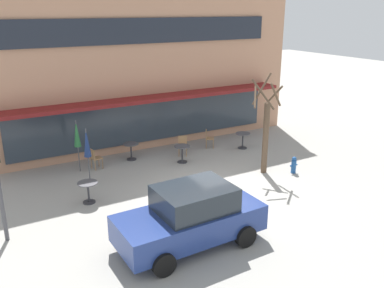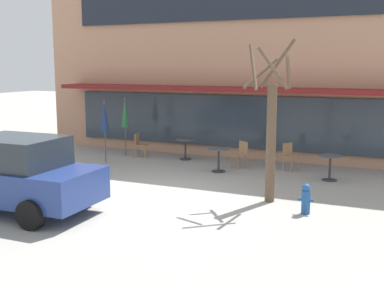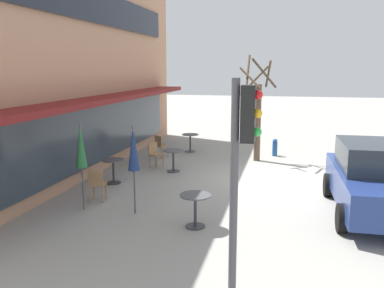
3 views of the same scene
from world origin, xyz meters
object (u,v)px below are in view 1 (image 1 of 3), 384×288
(patio_umbrella_green_folded, at_px, (77,134))
(fire_hydrant, at_px, (294,165))
(cafe_chair_2, at_px, (183,144))
(cafe_chair_0, at_px, (208,137))
(cafe_table_near_wall, at_px, (88,189))
(cafe_table_streetside, at_px, (131,149))
(patio_umbrella_cream_folded, at_px, (87,143))
(parked_sedan, at_px, (191,217))
(cafe_table_by_tree, at_px, (243,138))
(street_tree, at_px, (266,130))
(cafe_table_mid_patio, at_px, (182,151))
(cafe_chair_1, at_px, (95,157))

(patio_umbrella_green_folded, relative_size, fire_hydrant, 3.12)
(fire_hydrant, bearing_deg, cafe_chair_2, 125.22)
(cafe_chair_0, bearing_deg, patio_umbrella_green_folded, 179.45)
(cafe_table_near_wall, bearing_deg, cafe_table_streetside, 48.57)
(cafe_chair_2, bearing_deg, patio_umbrella_green_folded, 175.81)
(patio_umbrella_cream_folded, bearing_deg, cafe_chair_0, 11.89)
(parked_sedan, bearing_deg, cafe_chair_0, 54.90)
(cafe_table_near_wall, bearing_deg, cafe_table_by_tree, 14.17)
(street_tree, bearing_deg, cafe_table_mid_patio, 131.64)
(cafe_table_near_wall, xyz_separation_m, street_tree, (7.06, -0.83, 1.30))
(patio_umbrella_green_folded, height_order, street_tree, street_tree)
(cafe_table_streetside, bearing_deg, patio_umbrella_green_folded, -174.22)
(cafe_chair_2, height_order, parked_sedan, parked_sedan)
(cafe_chair_1, xyz_separation_m, fire_hydrant, (6.97, -4.44, -0.17))
(cafe_table_by_tree, relative_size, street_tree, 0.19)
(parked_sedan, bearing_deg, cafe_table_by_tree, 43.99)
(cafe_table_streetside, height_order, cafe_table_by_tree, same)
(cafe_chair_2, bearing_deg, cafe_table_by_tree, -11.65)
(cafe_table_by_tree, bearing_deg, cafe_chair_0, 147.50)
(patio_umbrella_cream_folded, xyz_separation_m, street_tree, (6.55, -2.47, 0.19))
(cafe_chair_0, bearing_deg, cafe_chair_1, -179.95)
(cafe_chair_0, xyz_separation_m, parked_sedan, (-4.92, -6.99, 0.35))
(cafe_table_mid_patio, relative_size, cafe_chair_1, 0.85)
(patio_umbrella_cream_folded, bearing_deg, cafe_table_near_wall, -107.39)
(cafe_table_by_tree, distance_m, cafe_chair_1, 7.05)
(patio_umbrella_cream_folded, height_order, street_tree, street_tree)
(fire_hydrant, bearing_deg, cafe_chair_1, 147.51)
(cafe_table_near_wall, xyz_separation_m, parked_sedan, (1.81, -4.05, 0.36))
(patio_umbrella_green_folded, bearing_deg, patio_umbrella_cream_folded, -88.99)
(cafe_chair_0, relative_size, cafe_chair_1, 1.00)
(cafe_table_mid_patio, distance_m, cafe_chair_1, 3.73)
(cafe_table_by_tree, bearing_deg, patio_umbrella_green_folded, 172.88)
(cafe_table_mid_patio, height_order, fire_hydrant, cafe_table_mid_patio)
(cafe_table_mid_patio, relative_size, patio_umbrella_green_folded, 0.35)
(cafe_table_by_tree, height_order, patio_umbrella_cream_folded, patio_umbrella_cream_folded)
(cafe_table_streetside, relative_size, street_tree, 0.19)
(cafe_chair_0, xyz_separation_m, cafe_chair_2, (-1.56, -0.28, 0.00))
(cafe_table_streetside, relative_size, fire_hydrant, 1.08)
(cafe_table_near_wall, xyz_separation_m, cafe_chair_2, (5.17, 2.66, 0.01))
(patio_umbrella_green_folded, relative_size, cafe_chair_2, 2.47)
(street_tree, bearing_deg, cafe_chair_2, 118.45)
(cafe_chair_2, relative_size, fire_hydrant, 1.26)
(cafe_table_near_wall, xyz_separation_m, cafe_table_streetside, (2.87, 3.25, 0.00))
(cafe_table_streetside, distance_m, street_tree, 6.00)
(cafe_table_mid_patio, distance_m, cafe_chair_0, 2.32)
(fire_hydrant, bearing_deg, cafe_chair_0, 107.22)
(cafe_table_by_tree, height_order, cafe_chair_0, cafe_chair_0)
(cafe_chair_0, bearing_deg, cafe_table_streetside, 175.54)
(cafe_chair_0, distance_m, street_tree, 4.01)
(cafe_table_by_tree, height_order, parked_sedan, parked_sedan)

